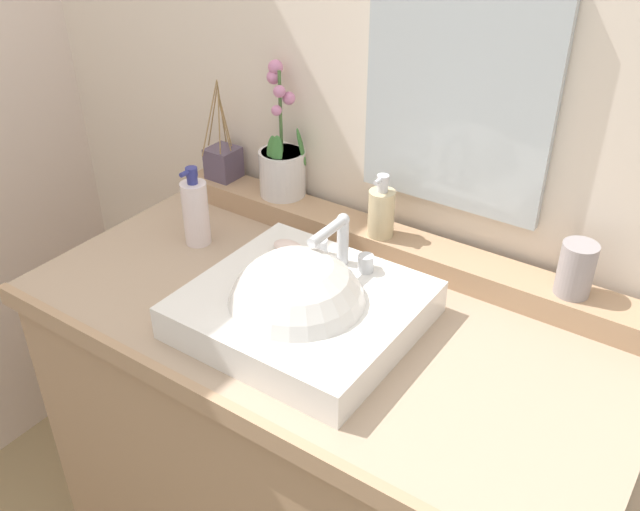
# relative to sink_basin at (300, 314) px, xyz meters

# --- Properties ---
(wall_back) EXTENTS (3.05, 0.20, 2.51)m
(wall_back) POSITION_rel_sink_basin_xyz_m (0.01, 0.50, 0.32)
(wall_back) COLOR silver
(wall_back) RESTS_ON ground
(vanity_cabinet) EXTENTS (1.24, 0.65, 0.90)m
(vanity_cabinet) POSITION_rel_sink_basin_xyz_m (0.01, 0.07, -0.48)
(vanity_cabinet) COLOR tan
(vanity_cabinet) RESTS_ON ground
(back_ledge) EXTENTS (1.16, 0.10, 0.06)m
(back_ledge) POSITION_rel_sink_basin_xyz_m (0.01, 0.33, -0.00)
(back_ledge) COLOR tan
(back_ledge) RESTS_ON vanity_cabinet
(sink_basin) EXTENTS (0.42, 0.39, 0.29)m
(sink_basin) POSITION_rel_sink_basin_xyz_m (0.00, 0.00, 0.00)
(sink_basin) COLOR white
(sink_basin) RESTS_ON vanity_cabinet
(soap_bar) EXTENTS (0.07, 0.04, 0.02)m
(soap_bar) POSITION_rel_sink_basin_xyz_m (-0.12, 0.12, 0.05)
(soap_bar) COLOR silver
(soap_bar) RESTS_ON sink_basin
(potted_plant) EXTENTS (0.12, 0.11, 0.32)m
(potted_plant) POSITION_rel_sink_basin_xyz_m (-0.31, 0.35, 0.10)
(potted_plant) COLOR silver
(potted_plant) RESTS_ON back_ledge
(soap_dispenser) EXTENTS (0.06, 0.06, 0.15)m
(soap_dispenser) POSITION_rel_sink_basin_xyz_m (-0.01, 0.31, 0.08)
(soap_dispenser) COLOR beige
(soap_dispenser) RESTS_ON back_ledge
(tumbler_cup) EXTENTS (0.07, 0.07, 0.11)m
(tumbler_cup) POSITION_rel_sink_basin_xyz_m (0.41, 0.33, 0.08)
(tumbler_cup) COLOR #9C9396
(tumbler_cup) RESTS_ON back_ledge
(reed_diffuser) EXTENTS (0.10, 0.09, 0.26)m
(reed_diffuser) POSITION_rel_sink_basin_xyz_m (-0.49, 0.34, 0.07)
(reed_diffuser) COLOR #54465C
(reed_diffuser) RESTS_ON back_ledge
(lotion_bottle) EXTENTS (0.06, 0.06, 0.19)m
(lotion_bottle) POSITION_rel_sink_basin_xyz_m (-0.38, 0.13, 0.05)
(lotion_bottle) COLOR white
(lotion_bottle) RESTS_ON vanity_cabinet
(mirror) EXTENTS (0.40, 0.02, 0.48)m
(mirror) POSITION_rel_sink_basin_xyz_m (0.11, 0.39, 0.34)
(mirror) COLOR silver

